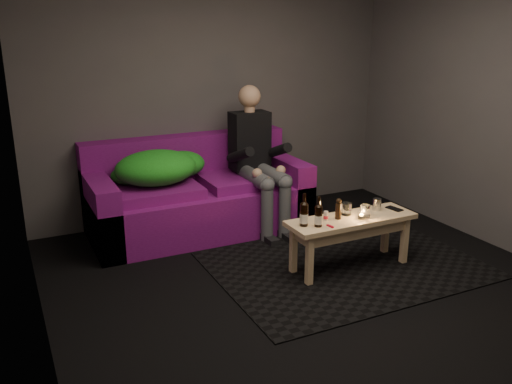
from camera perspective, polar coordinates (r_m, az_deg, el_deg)
floor at (r=4.29m, az=7.56°, el=-10.94°), size 4.50×4.50×0.00m
room at (r=4.20m, az=4.87°, el=12.11°), size 4.50×4.50×4.50m
rug at (r=4.83m, az=9.40°, el=-7.57°), size 2.26×1.65×0.01m
sofa at (r=5.51m, az=-6.19°, el=-0.62°), size 2.15×0.97×0.93m
green_blanket at (r=5.29m, az=-10.10°, el=2.55°), size 0.95×0.65×0.32m
person at (r=5.46m, az=0.12°, el=3.79°), size 0.39×0.89×1.44m
coffee_table at (r=4.65m, az=9.97°, el=-3.60°), size 1.13×0.36×0.46m
beer_bottle_a at (r=4.35m, az=5.07°, el=-2.32°), size 0.07×0.07×0.27m
beer_bottle_b at (r=4.35m, az=6.59°, el=-2.49°), size 0.06×0.06×0.25m
salt_shaker at (r=4.51m, az=7.36°, el=-2.49°), size 0.04×0.04×0.08m
pepper_mill at (r=4.55m, az=8.65°, el=-2.01°), size 0.06×0.06×0.13m
tumbler_back at (r=4.67m, az=9.50°, el=-1.76°), size 0.10×0.10×0.10m
tealight at (r=4.60m, az=11.04°, el=-2.51°), size 0.06×0.06×0.04m
tumbler_front at (r=4.64m, az=11.42°, el=-1.97°), size 0.11×0.11×0.11m
steel_cup at (r=4.83m, az=12.60°, el=-1.28°), size 0.10×0.10×0.10m
smartphone at (r=4.90m, az=14.35°, el=-1.72°), size 0.10×0.16×0.01m
red_lighter at (r=4.38m, az=7.81°, el=-3.58°), size 0.03×0.07×0.01m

